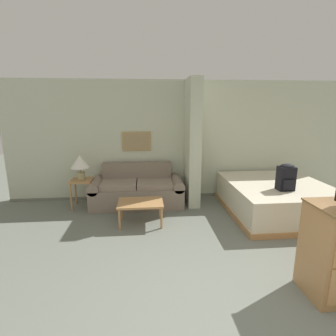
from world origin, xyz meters
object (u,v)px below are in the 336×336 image
Objects in this scene: couch at (137,190)px; table_lamp at (80,163)px; bed at (276,197)px; backpack at (286,177)px; coffee_table at (141,204)px.

table_lamp reaches higher than couch.
backpack reaches higher than bed.
couch is 3.82× the size of table_lamp.
table_lamp is at bearing -177.37° from couch.
table_lamp is at bearing 164.71° from backpack.
bed is (3.84, -0.61, -0.64)m from table_lamp.
table_lamp is 1.06× the size of backpack.
bed reaches higher than coffee_table.
backpack is (3.77, -1.03, -0.10)m from table_lamp.
coffee_table is at bearing -84.94° from couch.
couch is 0.95m from coffee_table.
couch is 1.29m from table_lamp.
coffee_table is 0.38× the size of bed.
coffee_table is 1.67× the size of backpack.
bed is (2.64, 0.28, -0.06)m from coffee_table.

